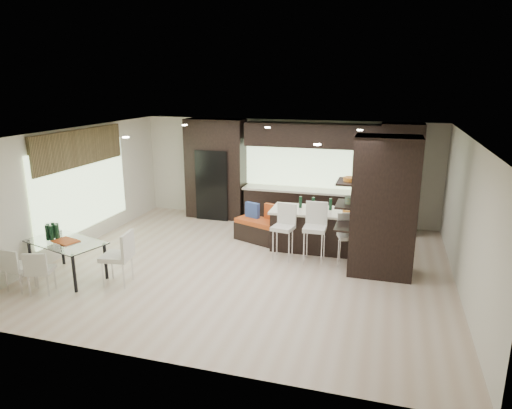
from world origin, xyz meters
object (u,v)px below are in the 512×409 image
(chair_near, at_px, (41,273))
(floor_vase, at_px, (362,234))
(stool_right, at_px, (347,245))
(bench, at_px, (263,231))
(chair_end, at_px, (117,260))
(kitchen_island, at_px, (320,230))
(stool_left, at_px, (283,238))
(stool_mid, at_px, (314,239))
(dining_table, at_px, (68,259))
(chair_far, at_px, (20,270))

(chair_near, bearing_deg, floor_vase, 12.25)
(stool_right, height_order, chair_near, stool_right)
(bench, height_order, chair_end, chair_end)
(kitchen_island, distance_m, stool_right, 1.02)
(stool_left, bearing_deg, stool_mid, 8.88)
(bench, relative_size, dining_table, 0.91)
(kitchen_island, bearing_deg, stool_right, -49.74)
(kitchen_island, height_order, stool_mid, stool_mid)
(stool_mid, relative_size, chair_end, 1.09)
(kitchen_island, relative_size, bench, 1.60)
(stool_left, bearing_deg, chair_far, -136.28)
(chair_end, bearing_deg, stool_right, -71.23)
(chair_end, bearing_deg, dining_table, 81.03)
(floor_vase, xyz_separation_m, chair_end, (-4.26, -2.50, -0.10))
(kitchen_island, xyz_separation_m, stool_right, (0.67, -0.76, -0.02))
(stool_mid, bearing_deg, stool_left, 177.71)
(floor_vase, bearing_deg, chair_near, -149.05)
(kitchen_island, relative_size, stool_right, 2.52)
(kitchen_island, height_order, chair_near, kitchen_island)
(stool_right, relative_size, bench, 0.64)
(dining_table, bearing_deg, kitchen_island, 49.58)
(stool_left, relative_size, stool_mid, 0.93)
(kitchen_island, xyz_separation_m, chair_near, (-4.42, -3.57, -0.08))
(chair_far, bearing_deg, chair_near, 3.42)
(dining_table, relative_size, chair_near, 2.00)
(stool_left, bearing_deg, floor_vase, 24.64)
(stool_mid, relative_size, chair_near, 1.36)
(floor_vase, relative_size, dining_table, 0.76)
(bench, distance_m, chair_far, 5.10)
(kitchen_island, bearing_deg, bench, 174.25)
(kitchen_island, height_order, chair_end, chair_end)
(dining_table, xyz_separation_m, chair_near, (0.00, -0.71, 0.01))
(stool_left, xyz_separation_m, stool_mid, (0.67, -0.02, 0.03))
(dining_table, distance_m, chair_near, 0.71)
(kitchen_island, height_order, stool_left, stool_left)
(chair_near, bearing_deg, chair_end, 14.34)
(floor_vase, bearing_deg, stool_right, -123.11)
(stool_right, distance_m, chair_end, 4.52)
(chair_far, bearing_deg, kitchen_island, 39.51)
(stool_right, relative_size, chair_far, 1.15)
(floor_vase, height_order, chair_far, floor_vase)
(kitchen_island, bearing_deg, dining_table, -148.15)
(stool_left, height_order, chair_near, stool_left)
(bench, xyz_separation_m, chair_near, (-3.06, -3.68, 0.11))
(floor_vase, distance_m, chair_end, 4.94)
(stool_mid, bearing_deg, bench, 145.31)
(stool_left, relative_size, bench, 0.70)
(floor_vase, bearing_deg, kitchen_island, 158.38)
(stool_left, distance_m, stool_mid, 0.67)
(bench, height_order, floor_vase, floor_vase)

